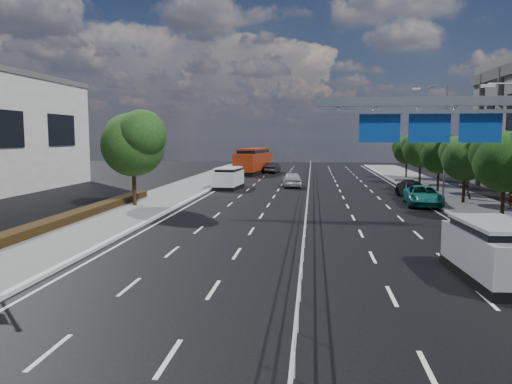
{
  "coord_description": "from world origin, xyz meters",
  "views": [
    {
      "loc": [
        0.33,
        -15.3,
        4.91
      ],
      "look_at": [
        -2.21,
        6.95,
        2.4
      ],
      "focal_mm": 35.0,
      "sensor_mm": 36.0,
      "label": 1
    }
  ],
  "objects_px": {
    "red_bus": "(254,160)",
    "near_car_dark": "(272,168)",
    "white_minivan": "(229,178)",
    "parked_car_teal": "(423,196)",
    "pedestrian_b": "(465,186)",
    "overhead_gantry": "(446,122)",
    "near_car_silver": "(292,179)",
    "pedestrian_a": "(512,197)",
    "parked_car_dark": "(412,189)",
    "silver_minivan": "(494,252)"
  },
  "relations": [
    {
      "from": "white_minivan",
      "to": "near_car_dark",
      "type": "distance_m",
      "value": 20.79
    },
    {
      "from": "overhead_gantry",
      "to": "pedestrian_b",
      "type": "xyz_separation_m",
      "value": [
        5.27,
        14.38,
        -4.52
      ]
    },
    {
      "from": "pedestrian_a",
      "to": "pedestrian_b",
      "type": "bearing_deg",
      "value": -109.57
    },
    {
      "from": "near_car_silver",
      "to": "pedestrian_a",
      "type": "height_order",
      "value": "pedestrian_a"
    },
    {
      "from": "near_car_dark",
      "to": "near_car_silver",
      "type": "bearing_deg",
      "value": 107.16
    },
    {
      "from": "white_minivan",
      "to": "parked_car_teal",
      "type": "height_order",
      "value": "white_minivan"
    },
    {
      "from": "overhead_gantry",
      "to": "white_minivan",
      "type": "height_order",
      "value": "overhead_gantry"
    },
    {
      "from": "overhead_gantry",
      "to": "white_minivan",
      "type": "xyz_separation_m",
      "value": [
        -14.26,
        20.7,
        -4.62
      ]
    },
    {
      "from": "parked_car_teal",
      "to": "parked_car_dark",
      "type": "bearing_deg",
      "value": 92.36
    },
    {
      "from": "near_car_silver",
      "to": "parked_car_dark",
      "type": "distance_m",
      "value": 12.42
    },
    {
      "from": "parked_car_dark",
      "to": "white_minivan",
      "type": "bearing_deg",
      "value": 155.06
    },
    {
      "from": "silver_minivan",
      "to": "pedestrian_b",
      "type": "xyz_separation_m",
      "value": [
        5.51,
        22.3,
        0.08
      ]
    },
    {
      "from": "red_bus",
      "to": "silver_minivan",
      "type": "bearing_deg",
      "value": -65.97
    },
    {
      "from": "white_minivan",
      "to": "silver_minivan",
      "type": "bearing_deg",
      "value": -59.38
    },
    {
      "from": "pedestrian_b",
      "to": "near_car_dark",
      "type": "bearing_deg",
      "value": -48.21
    },
    {
      "from": "overhead_gantry",
      "to": "silver_minivan",
      "type": "distance_m",
      "value": 9.17
    },
    {
      "from": "near_car_dark",
      "to": "pedestrian_a",
      "type": "height_order",
      "value": "pedestrian_a"
    },
    {
      "from": "white_minivan",
      "to": "parked_car_teal",
      "type": "relative_size",
      "value": 0.94
    },
    {
      "from": "white_minivan",
      "to": "near_car_dark",
      "type": "xyz_separation_m",
      "value": [
        2.46,
        20.64,
        -0.29
      ]
    },
    {
      "from": "red_bus",
      "to": "pedestrian_a",
      "type": "relative_size",
      "value": 7.12
    },
    {
      "from": "white_minivan",
      "to": "silver_minivan",
      "type": "xyz_separation_m",
      "value": [
        14.02,
        -28.63,
        0.01
      ]
    },
    {
      "from": "white_minivan",
      "to": "pedestrian_b",
      "type": "relative_size",
      "value": 2.53
    },
    {
      "from": "near_car_silver",
      "to": "white_minivan",
      "type": "bearing_deg",
      "value": 15.84
    },
    {
      "from": "red_bus",
      "to": "silver_minivan",
      "type": "xyz_separation_m",
      "value": [
        14.0,
        -48.44,
        -0.73
      ]
    },
    {
      "from": "overhead_gantry",
      "to": "white_minivan",
      "type": "bearing_deg",
      "value": 124.56
    },
    {
      "from": "white_minivan",
      "to": "pedestrian_a",
      "type": "xyz_separation_m",
      "value": [
        20.92,
        -11.71,
        -0.05
      ]
    },
    {
      "from": "pedestrian_a",
      "to": "near_car_silver",
      "type": "bearing_deg",
      "value": -77.0
    },
    {
      "from": "white_minivan",
      "to": "pedestrian_b",
      "type": "height_order",
      "value": "pedestrian_b"
    },
    {
      "from": "silver_minivan",
      "to": "pedestrian_b",
      "type": "relative_size",
      "value": 2.65
    },
    {
      "from": "white_minivan",
      "to": "red_bus",
      "type": "distance_m",
      "value": 19.83
    },
    {
      "from": "overhead_gantry",
      "to": "red_bus",
      "type": "relative_size",
      "value": 0.9
    },
    {
      "from": "overhead_gantry",
      "to": "near_car_silver",
      "type": "height_order",
      "value": "overhead_gantry"
    },
    {
      "from": "parked_car_teal",
      "to": "near_car_dark",
      "type": "bearing_deg",
      "value": 117.77
    },
    {
      "from": "near_car_dark",
      "to": "pedestrian_b",
      "type": "xyz_separation_m",
      "value": [
        17.07,
        -26.96,
        0.39
      ]
    },
    {
      "from": "near_car_silver",
      "to": "near_car_dark",
      "type": "bearing_deg",
      "value": -85.18
    },
    {
      "from": "red_bus",
      "to": "near_car_dark",
      "type": "distance_m",
      "value": 2.77
    },
    {
      "from": "near_car_dark",
      "to": "parked_car_dark",
      "type": "xyz_separation_m",
      "value": [
        13.36,
        -25.75,
        -0.04
      ]
    },
    {
      "from": "white_minivan",
      "to": "parked_car_dark",
      "type": "distance_m",
      "value": 16.63
    },
    {
      "from": "near_car_dark",
      "to": "pedestrian_b",
      "type": "distance_m",
      "value": 31.91
    },
    {
      "from": "pedestrian_b",
      "to": "pedestrian_a",
      "type": "bearing_deg",
      "value": 113.97
    },
    {
      "from": "parked_car_dark",
      "to": "red_bus",
      "type": "bearing_deg",
      "value": 115.33
    },
    {
      "from": "near_car_dark",
      "to": "pedestrian_b",
      "type": "height_order",
      "value": "pedestrian_b"
    },
    {
      "from": "white_minivan",
      "to": "red_bus",
      "type": "relative_size",
      "value": 0.42
    },
    {
      "from": "overhead_gantry",
      "to": "parked_car_teal",
      "type": "distance_m",
      "value": 12.05
    },
    {
      "from": "near_car_silver",
      "to": "pedestrian_b",
      "type": "height_order",
      "value": "pedestrian_b"
    },
    {
      "from": "pedestrian_b",
      "to": "silver_minivan",
      "type": "bearing_deg",
      "value": 85.6
    },
    {
      "from": "near_car_dark",
      "to": "silver_minivan",
      "type": "distance_m",
      "value": 50.61
    },
    {
      "from": "near_car_silver",
      "to": "parked_car_dark",
      "type": "height_order",
      "value": "near_car_silver"
    },
    {
      "from": "red_bus",
      "to": "white_minivan",
      "type": "bearing_deg",
      "value": -82.15
    },
    {
      "from": "red_bus",
      "to": "silver_minivan",
      "type": "height_order",
      "value": "red_bus"
    }
  ]
}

